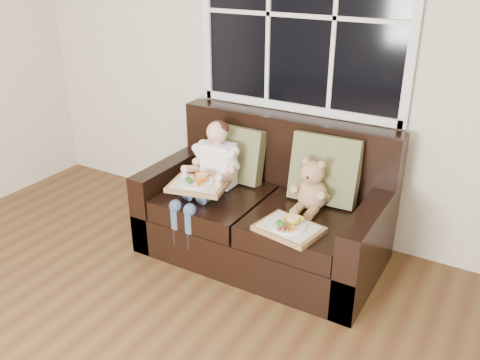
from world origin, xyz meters
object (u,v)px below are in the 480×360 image
Objects in this scene: loveseat at (266,214)px; tray_left at (198,184)px; teddy_bear at (312,188)px; tray_right at (289,227)px; child at (211,169)px.

tray_left is (-0.39, -0.29, 0.26)m from loveseat.
tray_left is (-0.74, -0.28, -0.03)m from teddy_bear.
tray_right is at bearing -89.24° from teddy_bear.
tray_left is 0.75m from tray_right.
teddy_bear is 0.84× the size of tray_left.
tray_left is at bearing -175.66° from tray_right.
teddy_bear is at bearing 7.84° from tray_left.
tray_right is at bearing -19.02° from tray_left.
tray_right is (0.01, -0.36, -0.12)m from teddy_bear.
tray_right is (0.74, -0.08, -0.10)m from tray_left.
child is 2.07× the size of teddy_bear.
tray_right is at bearing -46.21° from loveseat.
loveseat reaches higher than tray_right.
teddy_bear reaches higher than tray_right.
tray_right is (0.35, -0.37, 0.17)m from loveseat.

